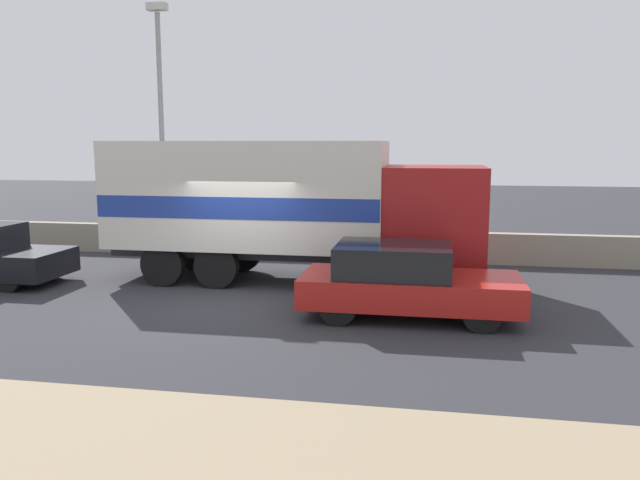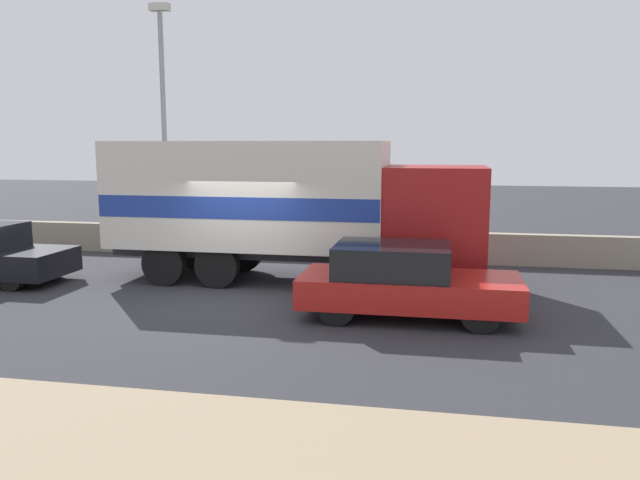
{
  "view_description": "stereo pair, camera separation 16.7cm",
  "coord_description": "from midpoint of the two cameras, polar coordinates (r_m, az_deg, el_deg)",
  "views": [
    {
      "loc": [
        4.2,
        -12.19,
        3.33
      ],
      "look_at": [
        1.82,
        1.03,
        1.26
      ],
      "focal_mm": 35.0,
      "sensor_mm": 36.0,
      "label": 1
    },
    {
      "loc": [
        4.36,
        -12.16,
        3.33
      ],
      "look_at": [
        1.82,
        1.03,
        1.26
      ],
      "focal_mm": 35.0,
      "sensor_mm": 36.0,
      "label": 2
    }
  ],
  "objects": [
    {
      "name": "street_lamp",
      "position": [
        18.74,
        -13.86,
        11.07
      ],
      "size": [
        0.56,
        0.28,
        7.21
      ],
      "color": "gray",
      "rests_on": "ground_plane"
    },
    {
      "name": "ground_plane",
      "position": [
        13.32,
        -8.26,
        -5.79
      ],
      "size": [
        80.0,
        80.0,
        0.0
      ],
      "primitive_type": "plane",
      "color": "#2D2D33"
    },
    {
      "name": "box_truck",
      "position": [
        15.05,
        -2.97,
        3.38
      ],
      "size": [
        8.93,
        2.41,
        3.4
      ],
      "color": "maroon",
      "rests_on": "ground_plane"
    },
    {
      "name": "car_hatchback",
      "position": [
        12.16,
        8.08,
        -3.71
      ],
      "size": [
        4.19,
        1.84,
        1.43
      ],
      "color": "#B21E19",
      "rests_on": "ground_plane"
    },
    {
      "name": "stone_wall_backdrop",
      "position": [
        18.48,
        -2.64,
        -0.24
      ],
      "size": [
        60.0,
        0.35,
        0.87
      ],
      "color": "gray",
      "rests_on": "ground_plane"
    }
  ]
}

